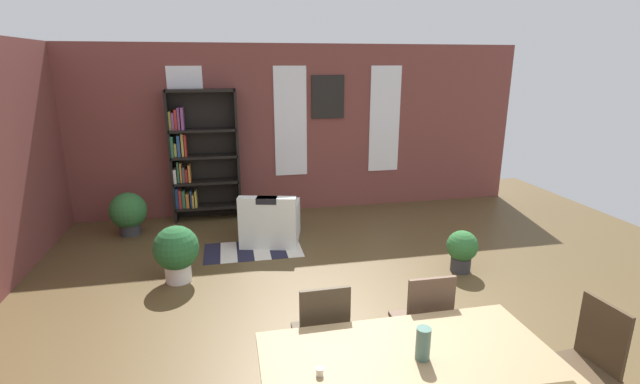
% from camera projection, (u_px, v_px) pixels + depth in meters
% --- Properties ---
extents(ground_plane, '(10.60, 10.60, 0.00)m').
position_uv_depth(ground_plane, '(355.00, 341.00, 4.27)').
color(ground_plane, brown).
extents(back_wall_brick, '(8.18, 0.12, 2.83)m').
position_uv_depth(back_wall_brick, '(290.00, 130.00, 7.78)').
color(back_wall_brick, brown).
rests_on(back_wall_brick, ground).
extents(window_pane_0, '(0.55, 0.02, 1.84)m').
position_uv_depth(window_pane_0, '(188.00, 125.00, 7.34)').
color(window_pane_0, white).
extents(window_pane_1, '(0.55, 0.02, 1.84)m').
position_uv_depth(window_pane_1, '(291.00, 122.00, 7.67)').
color(window_pane_1, white).
extents(window_pane_2, '(0.55, 0.02, 1.84)m').
position_uv_depth(window_pane_2, '(385.00, 120.00, 8.00)').
color(window_pane_2, white).
extents(dining_table, '(1.87, 0.99, 0.73)m').
position_uv_depth(dining_table, '(410.00, 370.00, 2.86)').
color(dining_table, '#967953').
rests_on(dining_table, ground).
extents(vase_on_table, '(0.09, 0.09, 0.21)m').
position_uv_depth(vase_on_table, '(423.00, 343.00, 2.82)').
color(vase_on_table, '#4C7266').
rests_on(vase_on_table, dining_table).
extents(tealight_candle_0, '(0.04, 0.04, 0.05)m').
position_uv_depth(tealight_candle_0, '(320.00, 372.00, 2.69)').
color(tealight_candle_0, silver).
rests_on(tealight_candle_0, dining_table).
extents(dining_chair_head_right, '(0.43, 0.43, 0.95)m').
position_uv_depth(dining_chair_head_right, '(585.00, 362.00, 3.16)').
color(dining_chair_head_right, '#453321').
rests_on(dining_chair_head_right, ground).
extents(dining_chair_far_left, '(0.41, 0.41, 0.95)m').
position_uv_depth(dining_chair_far_left, '(322.00, 333.00, 3.50)').
color(dining_chair_far_left, '#473A2A').
rests_on(dining_chair_far_left, ground).
extents(dining_chair_far_right, '(0.40, 0.40, 0.95)m').
position_uv_depth(dining_chair_far_right, '(423.00, 321.00, 3.66)').
color(dining_chair_far_right, brown).
rests_on(dining_chair_far_right, ground).
extents(bookshelf_tall, '(1.09, 0.32, 2.13)m').
position_uv_depth(bookshelf_tall, '(199.00, 157.00, 7.34)').
color(bookshelf_tall, black).
rests_on(bookshelf_tall, ground).
extents(armchair_white, '(0.97, 0.97, 0.75)m').
position_uv_depth(armchair_white, '(270.00, 223.00, 6.59)').
color(armchair_white, silver).
rests_on(armchair_white, ground).
extents(potted_plant_by_shelf, '(0.54, 0.54, 0.65)m').
position_uv_depth(potted_plant_by_shelf, '(128.00, 212.00, 6.83)').
color(potted_plant_by_shelf, '#333338').
rests_on(potted_plant_by_shelf, ground).
extents(potted_plant_corner, '(0.53, 0.53, 0.69)m').
position_uv_depth(potted_plant_corner, '(176.00, 251.00, 5.34)').
color(potted_plant_corner, silver).
rests_on(potted_plant_corner, ground).
extents(potted_plant_window, '(0.38, 0.38, 0.53)m').
position_uv_depth(potted_plant_window, '(462.00, 249.00, 5.62)').
color(potted_plant_window, '#333338').
rests_on(potted_plant_window, ground).
extents(striped_rug, '(1.34, 0.73, 0.01)m').
position_uv_depth(striped_rug, '(253.00, 250.00, 6.33)').
color(striped_rug, '#1E1E33').
rests_on(striped_rug, ground).
extents(framed_picture, '(0.56, 0.03, 0.72)m').
position_uv_depth(framed_picture, '(328.00, 97.00, 7.68)').
color(framed_picture, black).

